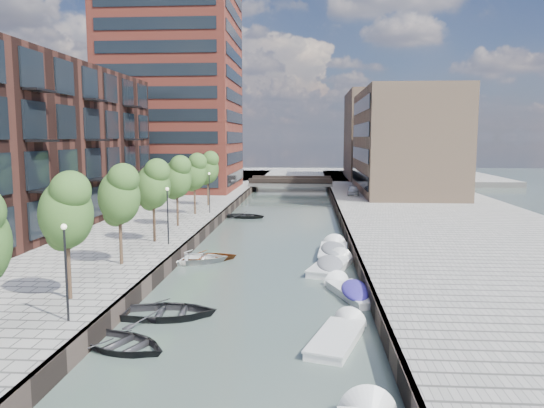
# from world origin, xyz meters

# --- Properties ---
(water) EXTENTS (300.00, 300.00, 0.00)m
(water) POSITION_xyz_m (0.00, 40.00, 0.00)
(water) COLOR #38473F
(water) RESTS_ON ground
(quay_right) EXTENTS (20.00, 140.00, 1.00)m
(quay_right) POSITION_xyz_m (16.00, 40.00, 0.50)
(quay_right) COLOR gray
(quay_right) RESTS_ON ground
(quay_wall_left) EXTENTS (0.25, 140.00, 1.00)m
(quay_wall_left) POSITION_xyz_m (-6.10, 40.00, 0.50)
(quay_wall_left) COLOR #332823
(quay_wall_left) RESTS_ON ground
(quay_wall_right) EXTENTS (0.25, 140.00, 1.00)m
(quay_wall_right) POSITION_xyz_m (6.10, 40.00, 0.50)
(quay_wall_right) COLOR #332823
(quay_wall_right) RESTS_ON ground
(far_closure) EXTENTS (80.00, 40.00, 1.00)m
(far_closure) POSITION_xyz_m (0.00, 100.00, 0.50)
(far_closure) COLOR gray
(far_closure) RESTS_ON ground
(apartment_block) EXTENTS (8.00, 38.00, 14.00)m
(apartment_block) POSITION_xyz_m (-20.00, 30.00, 8.00)
(apartment_block) COLOR black
(apartment_block) RESTS_ON quay_left
(tower) EXTENTS (18.00, 18.00, 30.00)m
(tower) POSITION_xyz_m (-17.00, 65.00, 16.00)
(tower) COLOR brown
(tower) RESTS_ON quay_left
(tan_block_near) EXTENTS (12.00, 25.00, 14.00)m
(tan_block_near) POSITION_xyz_m (16.00, 62.00, 8.00)
(tan_block_near) COLOR #98785D
(tan_block_near) RESTS_ON quay_right
(tan_block_far) EXTENTS (12.00, 20.00, 16.00)m
(tan_block_far) POSITION_xyz_m (16.00, 88.00, 9.00)
(tan_block_far) COLOR #98785D
(tan_block_far) RESTS_ON quay_right
(bridge) EXTENTS (13.00, 6.00, 1.30)m
(bridge) POSITION_xyz_m (0.00, 72.00, 1.39)
(bridge) COLOR gray
(bridge) RESTS_ON ground
(tree_1) EXTENTS (2.50, 2.50, 5.95)m
(tree_1) POSITION_xyz_m (-8.50, 11.00, 5.31)
(tree_1) COLOR #382619
(tree_1) RESTS_ON quay_left
(tree_2) EXTENTS (2.50, 2.50, 5.95)m
(tree_2) POSITION_xyz_m (-8.50, 18.00, 5.31)
(tree_2) COLOR #382619
(tree_2) RESTS_ON quay_left
(tree_3) EXTENTS (2.50, 2.50, 5.95)m
(tree_3) POSITION_xyz_m (-8.50, 25.00, 5.31)
(tree_3) COLOR #382619
(tree_3) RESTS_ON quay_left
(tree_4) EXTENTS (2.50, 2.50, 5.95)m
(tree_4) POSITION_xyz_m (-8.50, 32.00, 5.31)
(tree_4) COLOR #382619
(tree_4) RESTS_ON quay_left
(tree_5) EXTENTS (2.50, 2.50, 5.95)m
(tree_5) POSITION_xyz_m (-8.50, 39.00, 5.31)
(tree_5) COLOR #382619
(tree_5) RESTS_ON quay_left
(tree_6) EXTENTS (2.50, 2.50, 5.95)m
(tree_6) POSITION_xyz_m (-8.50, 46.00, 5.31)
(tree_6) COLOR #382619
(tree_6) RESTS_ON quay_left
(lamp_0) EXTENTS (0.24, 0.24, 4.12)m
(lamp_0) POSITION_xyz_m (-7.20, 8.00, 3.51)
(lamp_0) COLOR black
(lamp_0) RESTS_ON quay_left
(lamp_1) EXTENTS (0.24, 0.24, 4.12)m
(lamp_1) POSITION_xyz_m (-7.20, 24.00, 3.51)
(lamp_1) COLOR black
(lamp_1) RESTS_ON quay_left
(lamp_2) EXTENTS (0.24, 0.24, 4.12)m
(lamp_2) POSITION_xyz_m (-7.20, 40.00, 3.51)
(lamp_2) COLOR black
(lamp_2) RESTS_ON quay_left
(sloop_0) EXTENTS (5.20, 4.59, 0.89)m
(sloop_0) POSITION_xyz_m (-4.82, 7.63, 0.00)
(sloop_0) COLOR black
(sloop_0) RESTS_ON ground
(sloop_1) EXTENTS (5.22, 3.94, 1.02)m
(sloop_1) POSITION_xyz_m (-4.00, 11.50, 0.00)
(sloop_1) COLOR black
(sloop_1) RESTS_ON ground
(sloop_2) EXTENTS (4.96, 4.08, 0.89)m
(sloop_2) POSITION_xyz_m (-4.33, 23.45, 0.00)
(sloop_2) COLOR maroon
(sloop_2) RESTS_ON ground
(sloop_3) EXTENTS (5.60, 4.39, 1.05)m
(sloop_3) POSITION_xyz_m (-5.28, 22.68, 0.00)
(sloop_3) COLOR silver
(sloop_3) RESTS_ON ground
(sloop_4) EXTENTS (4.92, 3.95, 0.91)m
(sloop_4) POSITION_xyz_m (-4.01, 43.40, 0.00)
(sloop_4) COLOR black
(sloop_4) RESTS_ON ground
(motorboat_1) EXTENTS (3.35, 5.65, 1.78)m
(motorboat_1) POSITION_xyz_m (4.40, 21.61, 0.22)
(motorboat_1) COLOR silver
(motorboat_1) RESTS_ON ground
(motorboat_2) EXTENTS (2.94, 4.97, 1.57)m
(motorboat_2) POSITION_xyz_m (4.22, 9.30, 0.09)
(motorboat_2) COLOR silver
(motorboat_2) RESTS_ON ground
(motorboat_3) EXTENTS (3.21, 5.09, 1.60)m
(motorboat_3) POSITION_xyz_m (5.24, 15.76, 0.20)
(motorboat_3) COLOR silver
(motorboat_3) RESTS_ON ground
(motorboat_4) EXTENTS (2.40, 5.88, 1.92)m
(motorboat_4) POSITION_xyz_m (4.72, 26.16, 0.23)
(motorboat_4) COLOR silver
(motorboat_4) RESTS_ON ground
(car) EXTENTS (1.73, 3.78, 1.26)m
(car) POSITION_xyz_m (8.76, 57.89, 1.63)
(car) COLOR silver
(car) RESTS_ON quay_right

